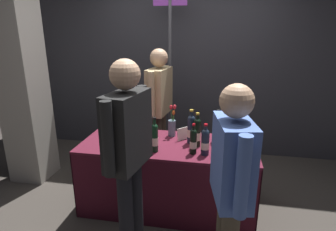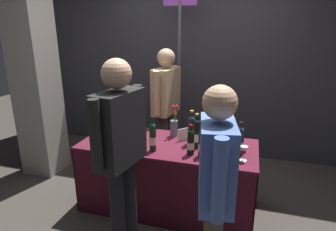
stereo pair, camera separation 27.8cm
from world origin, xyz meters
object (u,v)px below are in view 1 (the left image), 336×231
(wine_glass_near_vendor, at_px, (246,147))
(vendor_presenter, at_px, (159,100))
(tasting_table, at_px, (168,163))
(booth_signpost, at_px, (170,67))
(featured_wine_bottle, at_px, (155,137))
(flower_vase, at_px, (172,126))
(concrete_pillar, at_px, (16,42))
(display_bottle_0, at_px, (139,129))
(taster_foreground_right, at_px, (128,145))

(wine_glass_near_vendor, bearing_deg, vendor_presenter, 136.25)
(tasting_table, xyz_separation_m, booth_signpost, (-0.20, 1.20, 0.83))
(featured_wine_bottle, xyz_separation_m, vendor_presenter, (-0.17, 1.00, 0.10))
(tasting_table, relative_size, wine_glass_near_vendor, 12.93)
(flower_vase, bearing_deg, featured_wine_bottle, -102.27)
(vendor_presenter, bearing_deg, booth_signpost, 178.91)
(concrete_pillar, distance_m, flower_vase, 2.04)
(concrete_pillar, relative_size, flower_vase, 9.66)
(featured_wine_bottle, xyz_separation_m, booth_signpost, (-0.11, 1.41, 0.47))
(tasting_table, xyz_separation_m, display_bottle_0, (-0.30, -0.01, 0.36))
(concrete_pillar, relative_size, vendor_presenter, 2.10)
(flower_vase, xyz_separation_m, booth_signpost, (-0.20, 0.98, 0.50))
(flower_vase, bearing_deg, taster_foreground_right, -101.63)
(display_bottle_0, bearing_deg, featured_wine_bottle, -43.98)
(display_bottle_0, xyz_separation_m, flower_vase, (0.31, 0.23, -0.03))
(wine_glass_near_vendor, relative_size, vendor_presenter, 0.08)
(display_bottle_0, xyz_separation_m, booth_signpost, (0.10, 1.21, 0.47))
(flower_vase, bearing_deg, concrete_pillar, 176.39)
(taster_foreground_right, distance_m, booth_signpost, 1.93)
(concrete_pillar, relative_size, display_bottle_0, 9.91)
(tasting_table, bearing_deg, booth_signpost, 99.34)
(concrete_pillar, xyz_separation_m, wine_glass_near_vendor, (2.59, -0.52, -0.88))
(wine_glass_near_vendor, bearing_deg, taster_foreground_right, -151.07)
(featured_wine_bottle, distance_m, taster_foreground_right, 0.51)
(concrete_pillar, xyz_separation_m, display_bottle_0, (1.54, -0.35, -0.83))
(wine_glass_near_vendor, bearing_deg, flower_vase, 151.47)
(concrete_pillar, height_order, taster_foreground_right, concrete_pillar)
(wine_glass_near_vendor, xyz_separation_m, booth_signpost, (-0.95, 1.39, 0.52))
(flower_vase, relative_size, booth_signpost, 0.15)
(concrete_pillar, distance_m, display_bottle_0, 1.78)
(tasting_table, distance_m, wine_glass_near_vendor, 0.83)
(concrete_pillar, distance_m, booth_signpost, 1.89)
(vendor_presenter, distance_m, booth_signpost, 0.56)
(taster_foreground_right, xyz_separation_m, booth_signpost, (-0.01, 1.90, 0.35))
(tasting_table, distance_m, flower_vase, 0.40)
(concrete_pillar, bearing_deg, wine_glass_near_vendor, -11.39)
(display_bottle_0, height_order, flower_vase, flower_vase)
(concrete_pillar, relative_size, featured_wine_bottle, 10.00)
(featured_wine_bottle, distance_m, vendor_presenter, 1.02)
(tasting_table, bearing_deg, flower_vase, 88.52)
(flower_vase, bearing_deg, display_bottle_0, -142.89)
(taster_foreground_right, relative_size, booth_signpost, 0.72)
(flower_vase, bearing_deg, wine_glass_near_vendor, -28.53)
(wine_glass_near_vendor, xyz_separation_m, taster_foreground_right, (-0.93, -0.52, 0.17))
(concrete_pillar, bearing_deg, tasting_table, -10.51)
(tasting_table, xyz_separation_m, featured_wine_bottle, (-0.09, -0.21, 0.36))
(tasting_table, bearing_deg, wine_glass_near_vendor, -13.52)
(tasting_table, distance_m, taster_foreground_right, 0.87)
(display_bottle_0, bearing_deg, flower_vase, 37.11)
(display_bottle_0, distance_m, wine_glass_near_vendor, 1.06)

